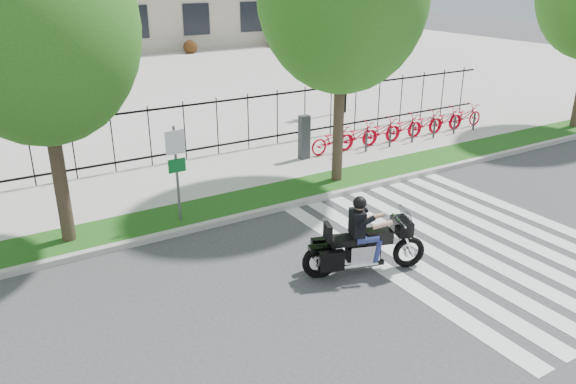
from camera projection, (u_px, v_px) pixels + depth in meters
ground at (303, 299)px, 11.32m from camera, size 120.00×120.00×0.00m
curb at (217, 223)px, 14.55m from camera, size 60.00×0.20×0.15m
grass_verge at (204, 211)px, 15.22m from camera, size 60.00×1.50×0.15m
sidewalk at (172, 183)px, 17.20m from camera, size 60.00×3.50×0.15m
plaza at (59, 88)px, 31.13m from camera, size 80.00×34.00×0.10m
crosswalk_stripes at (469, 242)px, 13.66m from camera, size 5.70×8.00×0.01m
iron_fence at (150, 136)px, 18.19m from camera, size 30.00×0.06×2.00m
lamp_post_right at (347, 42)px, 24.49m from camera, size 1.06×0.70×4.25m
street_tree_1 at (36, 30)px, 11.70m from camera, size 4.31×4.31×7.36m
bike_share_station at (402, 127)px, 21.20m from camera, size 8.87×0.85×1.50m
sign_pole_regulatory at (176, 162)px, 13.92m from camera, size 0.50×0.09×2.50m
motorcycle_rider at (365, 242)px, 12.08m from camera, size 2.70×1.34×2.16m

